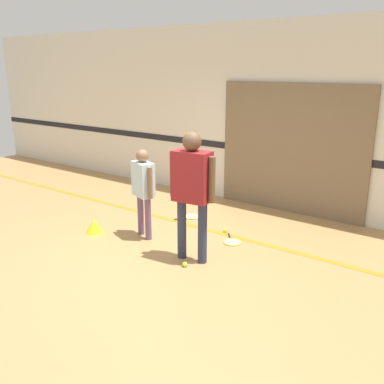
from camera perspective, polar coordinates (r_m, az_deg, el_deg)
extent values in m
plane|color=#A87F4C|center=(5.82, -1.99, -8.57)|extent=(16.00, 16.00, 0.00)
cube|color=silver|center=(7.61, 10.64, 9.70)|extent=(16.00, 0.06, 3.20)
cube|color=black|center=(7.67, 10.31, 5.40)|extent=(16.00, 0.01, 0.12)
cube|color=#756047|center=(7.46, 13.11, 5.54)|extent=(2.62, 0.05, 2.20)
cube|color=orange|center=(6.61, 3.68, -5.41)|extent=(14.40, 0.10, 0.01)
cylinder|color=#2D334C|center=(5.63, -1.36, -4.91)|extent=(0.12, 0.12, 0.81)
cylinder|color=#2D334C|center=(5.49, 1.40, -5.49)|extent=(0.12, 0.12, 0.81)
cube|color=maroon|center=(5.34, 0.00, 2.09)|extent=(0.50, 0.31, 0.64)
sphere|color=brown|center=(5.24, 0.00, 6.76)|extent=(0.24, 0.24, 0.24)
cylinder|color=brown|center=(5.48, -2.54, 2.37)|extent=(0.08, 0.08, 0.58)
cylinder|color=brown|center=(5.21, 2.67, 1.62)|extent=(0.08, 0.08, 0.58)
cylinder|color=#6B4C70|center=(6.48, -6.86, -2.95)|extent=(0.09, 0.09, 0.64)
cylinder|color=#6B4C70|center=(6.28, -5.88, -3.57)|extent=(0.09, 0.09, 0.64)
cube|color=silver|center=(6.21, -6.54, 1.70)|extent=(0.42, 0.32, 0.50)
sphere|color=brown|center=(6.13, -6.65, 4.81)|extent=(0.19, 0.19, 0.19)
cylinder|color=brown|center=(6.40, -7.42, 2.06)|extent=(0.07, 0.07, 0.45)
cylinder|color=brown|center=(6.02, -5.60, 1.20)|extent=(0.07, 0.07, 0.45)
torus|color=#C6D838|center=(6.26, 5.38, -6.66)|extent=(0.38, 0.38, 0.02)
cylinder|color=silver|center=(6.26, 5.38, -6.66)|extent=(0.23, 0.23, 0.01)
cylinder|color=black|center=(6.45, 5.04, -5.92)|extent=(0.14, 0.15, 0.02)
sphere|color=black|center=(6.53, 4.91, -5.62)|extent=(0.03, 0.03, 0.03)
torus|color=#C6D838|center=(7.25, -0.05, -3.28)|extent=(0.37, 0.37, 0.02)
cylinder|color=silver|center=(7.25, -0.05, -3.28)|extent=(0.23, 0.23, 0.01)
cylinder|color=black|center=(7.16, -1.61, -3.57)|extent=(0.10, 0.18, 0.02)
sphere|color=black|center=(7.12, -2.28, -3.69)|extent=(0.03, 0.03, 0.03)
sphere|color=#CCE038|center=(5.52, -0.96, -9.62)|extent=(0.07, 0.07, 0.07)
sphere|color=#CCE038|center=(6.62, 4.43, -5.11)|extent=(0.07, 0.07, 0.07)
cone|color=yellow|center=(6.74, -12.92, -4.44)|extent=(0.27, 0.27, 0.21)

